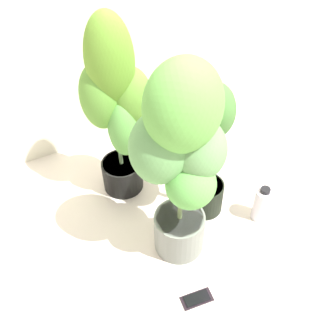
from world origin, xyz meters
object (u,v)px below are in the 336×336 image
(nutrient_bottle, at_px, (262,204))
(cell_phone, at_px, (197,299))
(potted_plant_back_left, at_px, (117,104))
(potted_plant_front_left, at_px, (181,154))
(potted_plant_center, at_px, (206,145))

(nutrient_bottle, bearing_deg, cell_phone, -153.39)
(potted_plant_back_left, relative_size, cell_phone, 6.86)
(potted_plant_front_left, bearing_deg, cell_phone, -101.20)
(potted_plant_front_left, xyz_separation_m, nutrient_bottle, (0.47, -0.03, -0.53))
(potted_plant_front_left, relative_size, nutrient_bottle, 4.77)
(potted_plant_center, bearing_deg, cell_phone, -121.20)
(potted_plant_back_left, bearing_deg, nutrient_bottle, -43.30)
(potted_plant_back_left, distance_m, cell_phone, 0.97)
(nutrient_bottle, bearing_deg, potted_plant_center, 142.80)
(potted_plant_center, bearing_deg, nutrient_bottle, -37.20)
(potted_plant_front_left, relative_size, potted_plant_center, 1.33)
(potted_plant_center, relative_size, cell_phone, 5.26)
(potted_plant_back_left, height_order, potted_plant_front_left, potted_plant_front_left)
(potted_plant_back_left, xyz_separation_m, nutrient_bottle, (0.55, -0.52, -0.47))
(potted_plant_back_left, height_order, nutrient_bottle, potted_plant_back_left)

